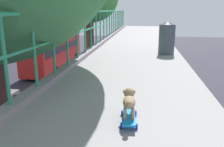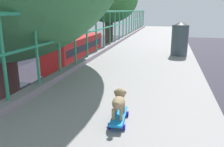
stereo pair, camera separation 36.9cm
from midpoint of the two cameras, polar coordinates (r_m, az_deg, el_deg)
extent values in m
cylinder|color=#278D66|center=(3.14, -27.55, 2.51)|extent=(0.04, 0.04, 1.09)
cylinder|color=#278D66|center=(3.77, -20.99, 5.08)|extent=(0.04, 0.04, 1.09)
cylinder|color=#278D66|center=(4.44, -16.33, 6.85)|extent=(0.04, 0.04, 1.09)
cylinder|color=#278D66|center=(5.14, -12.90, 8.12)|extent=(0.04, 0.04, 1.09)
cylinder|color=#278D66|center=(5.85, -10.28, 9.06)|extent=(0.04, 0.04, 1.09)
cylinder|color=#278D66|center=(6.58, -8.22, 9.79)|extent=(0.04, 0.04, 1.09)
cylinder|color=#278D66|center=(7.31, -6.57, 10.36)|extent=(0.04, 0.04, 1.09)
cylinder|color=#278D66|center=(8.05, -5.21, 10.82)|extent=(0.04, 0.04, 1.09)
cylinder|color=#278D66|center=(8.79, -4.08, 11.20)|extent=(0.04, 0.04, 1.09)
cylinder|color=#278D66|center=(9.53, -3.12, 11.52)|extent=(0.04, 0.04, 1.09)
cylinder|color=#278D66|center=(10.28, -2.30, 11.79)|extent=(0.04, 0.04, 1.09)
cylinder|color=#278D66|center=(11.03, -1.59, 12.02)|extent=(0.04, 0.04, 1.09)
cylinder|color=#278D66|center=(11.78, -0.97, 12.22)|extent=(0.04, 0.04, 1.09)
cylinder|color=#278D66|center=(12.53, -0.43, 12.39)|extent=(0.04, 0.04, 1.09)
cylinder|color=#278D66|center=(13.28, 0.06, 12.54)|extent=(0.04, 0.04, 1.09)
cylinder|color=#278D66|center=(14.03, 0.49, 12.68)|extent=(0.04, 0.04, 1.09)
cylinder|color=#278D66|center=(14.79, 0.88, 12.80)|extent=(0.04, 0.04, 1.09)
cylinder|color=#278D66|center=(15.54, 1.24, 12.91)|extent=(0.04, 0.04, 1.09)
cylinder|color=#278D66|center=(16.30, 1.56, 13.01)|extent=(0.04, 0.04, 1.09)
cylinder|color=#278D66|center=(17.05, 1.85, 13.10)|extent=(0.04, 0.04, 1.09)
cylinder|color=#278D66|center=(17.81, 2.12, 13.18)|extent=(0.04, 0.04, 1.09)
cube|color=gold|center=(13.20, -24.29, -12.60)|extent=(1.87, 4.51, 0.71)
cube|color=#1E232B|center=(12.83, -24.89, -10.32)|extent=(1.70, 2.33, 0.56)
cube|color=silver|center=(12.70, -25.07, -8.88)|extent=(0.36, 0.16, 0.12)
cylinder|color=black|center=(13.96, -17.96, -11.49)|extent=(0.22, 0.68, 0.68)
cylinder|color=black|center=(14.80, -24.33, -10.59)|extent=(0.22, 0.68, 0.68)
cylinder|color=black|center=(18.09, -23.11, -5.80)|extent=(0.18, 0.68, 0.68)
cube|color=#B41D1A|center=(27.75, -14.09, 5.17)|extent=(2.54, 11.95, 3.14)
cube|color=black|center=(27.66, -14.16, 6.29)|extent=(2.56, 10.99, 0.70)
cylinder|color=black|center=(31.47, -9.07, 4.03)|extent=(0.28, 0.96, 0.96)
cylinder|color=black|center=(32.25, -13.23, 4.09)|extent=(0.28, 0.96, 0.96)
cylinder|color=black|center=(24.59, -14.06, 0.67)|extent=(0.28, 0.96, 0.96)
cylinder|color=black|center=(25.59, -19.13, 0.84)|extent=(0.28, 0.96, 0.96)
cylinder|color=brown|center=(6.42, -26.00, -15.67)|extent=(0.46, 0.46, 6.59)
cylinder|color=brown|center=(16.39, -5.88, 3.18)|extent=(0.53, 0.53, 6.11)
cube|color=#1383DA|center=(2.71, 0.18, -10.18)|extent=(0.18, 0.53, 0.02)
cylinder|color=#1917AA|center=(2.88, 2.02, -9.59)|extent=(0.03, 0.07, 0.07)
cylinder|color=#1917AA|center=(2.89, -1.22, -9.51)|extent=(0.03, 0.07, 0.07)
cylinder|color=#1917AA|center=(2.58, 1.77, -12.73)|extent=(0.03, 0.07, 0.07)
cylinder|color=#1917AA|center=(2.59, -1.88, -12.62)|extent=(0.03, 0.07, 0.07)
cylinder|color=#9A7E5A|center=(2.76, 1.15, -8.10)|extent=(0.04, 0.04, 0.12)
cylinder|color=#9A7E5A|center=(2.76, -0.62, -8.06)|extent=(0.04, 0.04, 0.12)
cylinder|color=#9A7E5A|center=(2.57, 0.93, -9.91)|extent=(0.04, 0.04, 0.12)
cylinder|color=#9A7E5A|center=(2.57, -0.98, -9.86)|extent=(0.04, 0.04, 0.12)
ellipsoid|color=#9A7E5A|center=(2.63, 0.13, -6.98)|extent=(0.16, 0.28, 0.13)
sphere|color=#9A7E5A|center=(2.71, 0.29, -4.80)|extent=(0.13, 0.13, 0.13)
ellipsoid|color=#947252|center=(2.77, 0.36, -4.59)|extent=(0.05, 0.06, 0.04)
sphere|color=#9A7E5A|center=(2.71, 1.28, -4.51)|extent=(0.05, 0.05, 0.05)
sphere|color=#9A7E5A|center=(2.71, -0.71, -4.47)|extent=(0.05, 0.05, 0.05)
sphere|color=#9A7E5A|center=(2.48, -0.09, -7.40)|extent=(0.06, 0.06, 0.06)
cylinder|color=#43505A|center=(6.94, 11.60, 8.05)|extent=(0.45, 0.45, 0.84)
cone|color=black|center=(6.90, 11.80, 11.77)|extent=(0.46, 0.46, 0.10)
camera|label=1|loc=(0.18, -92.86, -0.77)|focal=37.83mm
camera|label=2|loc=(0.18, 87.14, 0.77)|focal=37.83mm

